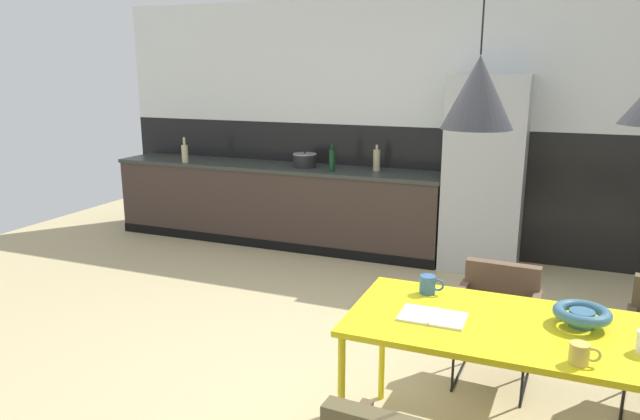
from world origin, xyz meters
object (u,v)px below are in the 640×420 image
Objects in this scene: dining_table at (544,339)px; bottle_vinegar_dark at (185,153)px; refrigerator_column at (485,174)px; mug_short_terracotta at (428,285)px; cooking_pot at (305,160)px; bottle_spice_small at (377,160)px; armchair_by_stool at (498,306)px; bottle_oil_tall at (332,160)px; fruit_bowl at (582,314)px; open_book at (432,317)px; mug_glass_clear at (580,354)px; pendant_lamp_over_table_near at (478,92)px.

dining_table is 4.85m from bottle_vinegar_dark.
mug_short_terracotta is at bearing -88.89° from refrigerator_column.
cooking_pot is (-1.90, 0.01, 0.02)m from refrigerator_column.
armchair_by_stool is at bearing -56.99° from bottle_spice_small.
bottle_oil_tall reaches higher than dining_table.
dining_table is 3.98m from cooking_pot.
bottle_spice_small reaches higher than fruit_bowl.
refrigerator_column is at bearing 102.01° from dining_table.
refrigerator_column reaches higher than dining_table.
cooking_pot is 0.95× the size of bottle_spice_small.
bottle_vinegar_dark is at bearing -177.71° from bottle_oil_tall.
armchair_by_stool is 3.21m from cooking_pot.
bottle_oil_tall is (-1.66, 2.96, 0.25)m from open_book.
mug_glass_clear reaches higher than open_book.
mug_glass_clear is at bearing -19.04° from open_book.
refrigerator_column is 6.02× the size of open_book.
armchair_by_stool is 0.74m from mug_short_terracotta.
mug_glass_clear is (-0.02, -0.40, -0.01)m from fruit_bowl.
bottle_spice_small is (-1.11, 0.08, 0.06)m from refrigerator_column.
bottle_vinegar_dark is (-1.77, -0.07, -0.01)m from bottle_oil_tall.
refrigerator_column reaches higher than mug_glass_clear.
dining_table is 2.48× the size of armchair_by_stool.
fruit_bowl reaches higher than armchair_by_stool.
cooking_pot reaches higher than armchair_by_stool.
dining_table is 0.33m from mug_glass_clear.
fruit_bowl is at bearing 123.41° from armchair_by_stool.
dining_table is 3.63m from bottle_oil_tall.
mug_glass_clear is at bearing -76.73° from refrigerator_column.
dining_table is at bearing 7.35° from open_book.
pendant_lamp_over_table_near is at bearing -84.68° from refrigerator_column.
refrigerator_column is 3.12m from open_book.
mug_glass_clear is 0.95× the size of mug_short_terracotta.
refrigerator_column reaches higher than cooking_pot.
cooking_pot reaches higher than mug_short_terracotta.
open_book is at bearing 78.58° from armchair_by_stool.
dining_table is 3.59m from bottle_spice_small.
open_book is 2.52× the size of mug_glass_clear.
refrigerator_column is at bearing 103.27° from mug_glass_clear.
armchair_by_stool is 0.90m from fruit_bowl.
fruit_bowl is at bearing 14.76° from open_book.
pendant_lamp_over_table_near is (2.19, -3.06, 0.86)m from cooking_pot.
dining_table is 14.68× the size of mug_glass_clear.
dining_table is 0.51m from open_book.
mug_short_terracotta is at bearing -37.63° from bottle_vinegar_dark.
bottle_vinegar_dark is at bearing 139.96° from open_book.
cooking_pot is at bearing 129.90° from dining_table.
refrigerator_column is at bearing 91.11° from mug_short_terracotta.
bottle_vinegar_dark is (-1.39, -0.23, 0.03)m from cooking_pot.
cooking_pot is (-2.69, 3.33, 0.16)m from mug_glass_clear.
fruit_bowl is 1.14m from pendant_lamp_over_table_near.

